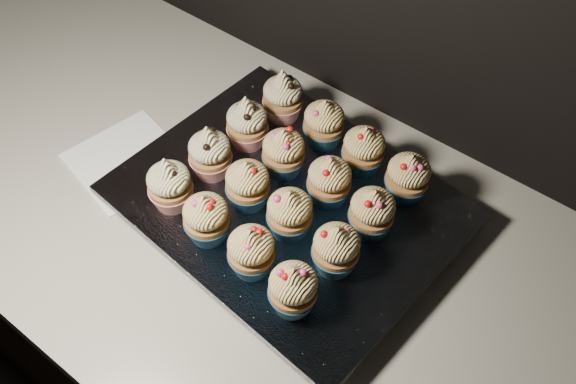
# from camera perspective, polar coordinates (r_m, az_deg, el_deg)

# --- Properties ---
(cabinet) EXTENTS (2.40, 0.60, 0.86)m
(cabinet) POSITION_cam_1_polar(r_m,az_deg,el_deg) (1.40, -7.29, -10.46)
(cabinet) COLOR black
(cabinet) RESTS_ON ground
(worktop) EXTENTS (2.44, 0.64, 0.04)m
(worktop) POSITION_cam_1_polar(r_m,az_deg,el_deg) (1.02, -9.81, 1.31)
(worktop) COLOR beige
(worktop) RESTS_ON cabinet
(napkin) EXTENTS (0.19, 0.19, 0.00)m
(napkin) POSITION_cam_1_polar(r_m,az_deg,el_deg) (1.03, -14.08, 2.73)
(napkin) COLOR white
(napkin) RESTS_ON worktop
(baking_tray) EXTENTS (0.45, 0.36, 0.02)m
(baking_tray) POSITION_cam_1_polar(r_m,az_deg,el_deg) (0.93, 0.00, -1.48)
(baking_tray) COLOR black
(baking_tray) RESTS_ON worktop
(foil_lining) EXTENTS (0.49, 0.40, 0.01)m
(foil_lining) POSITION_cam_1_polar(r_m,az_deg,el_deg) (0.92, 0.00, -0.84)
(foil_lining) COLOR silver
(foil_lining) RESTS_ON baking_tray
(cupcake_0) EXTENTS (0.06, 0.06, 0.10)m
(cupcake_0) POSITION_cam_1_polar(r_m,az_deg,el_deg) (0.89, -10.48, 0.68)
(cupcake_0) COLOR red
(cupcake_0) RESTS_ON foil_lining
(cupcake_1) EXTENTS (0.06, 0.06, 0.08)m
(cupcake_1) POSITION_cam_1_polar(r_m,az_deg,el_deg) (0.85, -7.27, -2.31)
(cupcake_1) COLOR navy
(cupcake_1) RESTS_ON foil_lining
(cupcake_2) EXTENTS (0.06, 0.06, 0.08)m
(cupcake_2) POSITION_cam_1_polar(r_m,az_deg,el_deg) (0.82, -3.27, -5.26)
(cupcake_2) COLOR navy
(cupcake_2) RESTS_ON foil_lining
(cupcake_3) EXTENTS (0.06, 0.06, 0.08)m
(cupcake_3) POSITION_cam_1_polar(r_m,az_deg,el_deg) (0.79, 0.46, -8.60)
(cupcake_3) COLOR navy
(cupcake_3) RESTS_ON foil_lining
(cupcake_4) EXTENTS (0.06, 0.06, 0.10)m
(cupcake_4) POSITION_cam_1_polar(r_m,az_deg,el_deg) (0.92, -6.95, 3.48)
(cupcake_4) COLOR red
(cupcake_4) RESTS_ON foil_lining
(cupcake_5) EXTENTS (0.06, 0.06, 0.08)m
(cupcake_5) POSITION_cam_1_polar(r_m,az_deg,el_deg) (0.88, -3.61, 0.70)
(cupcake_5) COLOR navy
(cupcake_5) RESTS_ON foil_lining
(cupcake_6) EXTENTS (0.06, 0.06, 0.08)m
(cupcake_6) POSITION_cam_1_polar(r_m,az_deg,el_deg) (0.85, 0.15, -1.90)
(cupcake_6) COLOR navy
(cupcake_6) RESTS_ON foil_lining
(cupcake_7) EXTENTS (0.06, 0.06, 0.08)m
(cupcake_7) POSITION_cam_1_polar(r_m,az_deg,el_deg) (0.82, 4.29, -5.08)
(cupcake_7) COLOR navy
(cupcake_7) RESTS_ON foil_lining
(cupcake_8) EXTENTS (0.06, 0.06, 0.10)m
(cupcake_8) POSITION_cam_1_polar(r_m,az_deg,el_deg) (0.96, -3.66, 6.12)
(cupcake_8) COLOR red
(cupcake_8) RESTS_ON foil_lining
(cupcake_9) EXTENTS (0.06, 0.06, 0.08)m
(cupcake_9) POSITION_cam_1_polar(r_m,az_deg,el_deg) (0.92, -0.40, 3.55)
(cupcake_9) COLOR navy
(cupcake_9) RESTS_ON foil_lining
(cupcake_10) EXTENTS (0.06, 0.06, 0.08)m
(cupcake_10) POSITION_cam_1_polar(r_m,az_deg,el_deg) (0.89, 3.69, 0.99)
(cupcake_10) COLOR navy
(cupcake_10) RESTS_ON foil_lining
(cupcake_11) EXTENTS (0.06, 0.06, 0.08)m
(cupcake_11) POSITION_cam_1_polar(r_m,az_deg,el_deg) (0.86, 7.47, -1.79)
(cupcake_11) COLOR navy
(cupcake_11) RESTS_ON foil_lining
(cupcake_12) EXTENTS (0.06, 0.06, 0.10)m
(cupcake_12) POSITION_cam_1_polar(r_m,az_deg,el_deg) (1.00, -0.48, 8.48)
(cupcake_12) COLOR red
(cupcake_12) RESTS_ON foil_lining
(cupcake_13) EXTENTS (0.06, 0.06, 0.08)m
(cupcake_13) POSITION_cam_1_polar(r_m,az_deg,el_deg) (0.96, 3.21, 6.12)
(cupcake_13) COLOR navy
(cupcake_13) RESTS_ON foil_lining
(cupcake_14) EXTENTS (0.06, 0.06, 0.08)m
(cupcake_14) POSITION_cam_1_polar(r_m,az_deg,el_deg) (0.93, 6.73, 3.75)
(cupcake_14) COLOR navy
(cupcake_14) RESTS_ON foil_lining
(cupcake_15) EXTENTS (0.06, 0.06, 0.08)m
(cupcake_15) POSITION_cam_1_polar(r_m,az_deg,el_deg) (0.91, 10.60, 1.32)
(cupcake_15) COLOR navy
(cupcake_15) RESTS_ON foil_lining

